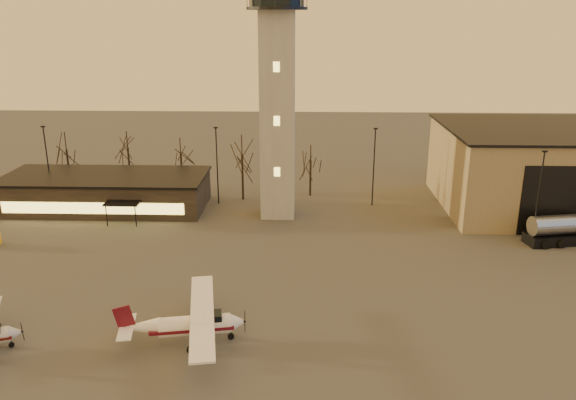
{
  "coord_description": "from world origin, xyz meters",
  "views": [
    {
      "loc": [
        3.33,
        -35.34,
        23.13
      ],
      "look_at": [
        1.77,
        13.0,
        7.41
      ],
      "focal_mm": 35.0,
      "sensor_mm": 36.0,
      "label": 1
    }
  ],
  "objects_px": {
    "terminal": "(106,191)",
    "fuel_truck": "(566,232)",
    "control_tower": "(277,80)",
    "hangar": "(565,168)",
    "cessna_front": "(197,328)"
  },
  "relations": [
    {
      "from": "control_tower",
      "to": "cessna_front",
      "type": "distance_m",
      "value": 32.92
    },
    {
      "from": "hangar",
      "to": "terminal",
      "type": "bearing_deg",
      "value": -178.03
    },
    {
      "from": "hangar",
      "to": "terminal",
      "type": "height_order",
      "value": "hangar"
    },
    {
      "from": "cessna_front",
      "to": "fuel_truck",
      "type": "xyz_separation_m",
      "value": [
        35.96,
        20.66,
        0.08
      ]
    },
    {
      "from": "terminal",
      "to": "fuel_truck",
      "type": "xyz_separation_m",
      "value": [
        53.34,
        -10.19,
        -0.89
      ]
    },
    {
      "from": "fuel_truck",
      "to": "control_tower",
      "type": "bearing_deg",
      "value": 154.72
    },
    {
      "from": "control_tower",
      "to": "hangar",
      "type": "xyz_separation_m",
      "value": [
        36.0,
        3.98,
        -11.17
      ]
    },
    {
      "from": "hangar",
      "to": "fuel_truck",
      "type": "xyz_separation_m",
      "value": [
        -4.66,
        -12.19,
        -3.89
      ]
    },
    {
      "from": "hangar",
      "to": "cessna_front",
      "type": "distance_m",
      "value": 52.39
    },
    {
      "from": "hangar",
      "to": "fuel_truck",
      "type": "relative_size",
      "value": 3.42
    },
    {
      "from": "hangar",
      "to": "fuel_truck",
      "type": "height_order",
      "value": "hangar"
    },
    {
      "from": "terminal",
      "to": "fuel_truck",
      "type": "relative_size",
      "value": 2.84
    },
    {
      "from": "control_tower",
      "to": "terminal",
      "type": "xyz_separation_m",
      "value": [
        -21.99,
        1.98,
        -14.17
      ]
    },
    {
      "from": "control_tower",
      "to": "hangar",
      "type": "height_order",
      "value": "control_tower"
    },
    {
      "from": "fuel_truck",
      "to": "cessna_front",
      "type": "bearing_deg",
      "value": -160.72
    }
  ]
}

